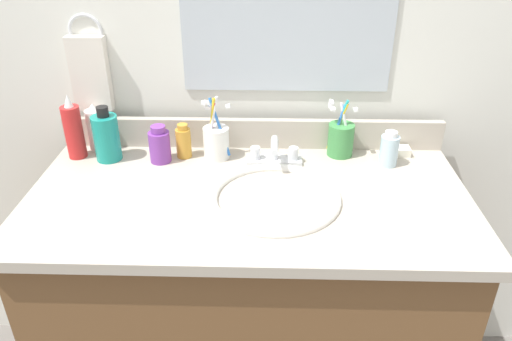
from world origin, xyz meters
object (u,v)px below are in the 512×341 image
at_px(hand_towel, 90,74).
at_px(faucet, 274,155).
at_px(bottle_oil_amber, 184,142).
at_px(bottle_lotion_white, 96,129).
at_px(bottle_mouthwash_teal, 107,137).
at_px(bottle_spray_red, 74,130).
at_px(bottle_cream_purple, 160,145).
at_px(cup_green, 341,138).
at_px(soap_bar, 399,151).
at_px(cup_white_ceramic, 216,141).
at_px(bottle_gel_clear, 389,150).

height_order(hand_towel, faucet, hand_towel).
bearing_deg(bottle_oil_amber, bottle_lotion_white, 170.76).
bearing_deg(bottle_mouthwash_teal, faucet, -1.73).
bearing_deg(bottle_spray_red, bottle_lotion_white, 48.56).
distance_m(bottle_cream_purple, bottle_oil_amber, 0.07).
height_order(hand_towel, bottle_mouthwash_teal, hand_towel).
bearing_deg(faucet, hand_towel, 166.60).
relative_size(cup_green, soap_bar, 2.73).
relative_size(hand_towel, bottle_spray_red, 1.13).
relative_size(bottle_spray_red, cup_white_ceramic, 1.03).
relative_size(bottle_lotion_white, bottle_oil_amber, 1.42).
distance_m(bottle_cream_purple, bottle_spray_red, 0.25).
bearing_deg(bottle_lotion_white, hand_towel, 100.01).
distance_m(faucet, cup_white_ceramic, 0.18).
distance_m(bottle_lotion_white, bottle_spray_red, 0.07).
bearing_deg(bottle_mouthwash_teal, bottle_spray_red, 172.85).
distance_m(cup_green, soap_bar, 0.18).
xyz_separation_m(bottle_gel_clear, cup_white_ceramic, (-0.50, 0.03, 0.01)).
bearing_deg(cup_white_ceramic, bottle_spray_red, -179.00).
height_order(bottle_cream_purple, bottle_mouthwash_teal, bottle_mouthwash_teal).
bearing_deg(hand_towel, cup_white_ceramic, -14.35).
bearing_deg(bottle_oil_amber, faucet, -7.65).
bearing_deg(soap_bar, bottle_oil_amber, -177.38).
bearing_deg(cup_green, soap_bar, 1.00).
bearing_deg(bottle_gel_clear, faucet, -179.77).
bearing_deg(bottle_mouthwash_teal, bottle_oil_amber, 5.54).
bearing_deg(bottle_oil_amber, hand_towel, 161.34).
distance_m(bottle_gel_clear, cup_white_ceramic, 0.50).
height_order(bottle_mouthwash_teal, cup_white_ceramic, cup_white_ceramic).
xyz_separation_m(hand_towel, cup_green, (0.74, -0.07, -0.17)).
height_order(bottle_spray_red, cup_white_ceramic, bottle_spray_red).
xyz_separation_m(bottle_gel_clear, bottle_oil_amber, (-0.59, 0.03, -0.00)).
xyz_separation_m(faucet, bottle_oil_amber, (-0.27, 0.04, 0.02)).
relative_size(bottle_spray_red, soap_bar, 3.04).
bearing_deg(bottle_lotion_white, faucet, -8.45).
distance_m(hand_towel, bottle_gel_clear, 0.89).
height_order(faucet, bottle_mouthwash_teal, bottle_mouthwash_teal).
xyz_separation_m(bottle_spray_red, soap_bar, (0.95, 0.04, -0.07)).
height_order(bottle_oil_amber, bottle_spray_red, bottle_spray_red).
xyz_separation_m(faucet, bottle_spray_red, (-0.58, 0.03, 0.06)).
bearing_deg(cup_white_ceramic, bottle_lotion_white, 172.89).
height_order(faucet, soap_bar, faucet).
relative_size(bottle_cream_purple, bottle_mouthwash_teal, 0.68).
height_order(bottle_lotion_white, bottle_spray_red, bottle_spray_red).
relative_size(hand_towel, bottle_cream_purple, 1.99).
bearing_deg(faucet, bottle_oil_amber, 172.35).
relative_size(bottle_oil_amber, soap_bar, 1.61).
bearing_deg(bottle_lotion_white, soap_bar, -0.92).
relative_size(bottle_cream_purple, cup_white_ceramic, 0.58).
height_order(bottle_gel_clear, bottle_lotion_white, bottle_lotion_white).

